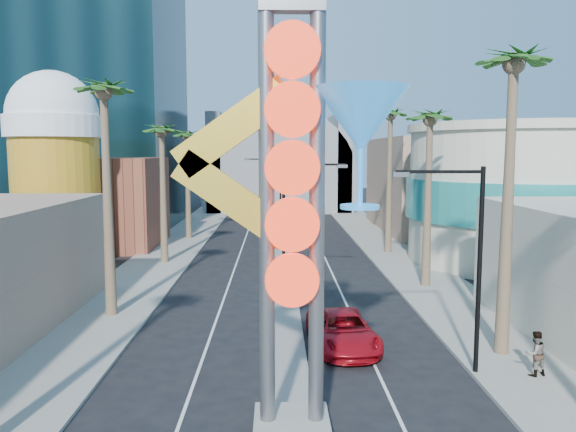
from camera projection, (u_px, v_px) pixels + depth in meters
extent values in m
cube|color=gray|center=(170.00, 251.00, 47.99)|extent=(5.00, 100.00, 0.15)
cube|color=gray|center=(391.00, 250.00, 48.39)|extent=(5.00, 100.00, 0.15)
cube|color=gray|center=(281.00, 245.00, 51.17)|extent=(1.60, 84.00, 0.15)
cube|color=black|center=(80.00, 2.00, 61.78)|extent=(20.00, 20.00, 50.00)
cube|color=brown|center=(103.00, 203.00, 50.39)|extent=(10.00, 10.00, 8.00)
cube|color=#A27E69|center=(427.00, 185.00, 60.88)|extent=(10.00, 20.00, 10.00)
cylinder|color=#C7881A|center=(57.00, 199.00, 42.31)|extent=(6.40, 6.40, 10.00)
cylinder|color=white|center=(53.00, 127.00, 41.69)|extent=(7.00, 7.00, 1.60)
sphere|color=white|center=(53.00, 116.00, 41.60)|extent=(6.60, 6.60, 6.60)
cylinder|color=beige|center=(516.00, 198.00, 43.05)|extent=(16.00, 16.00, 10.00)
cylinder|color=teal|center=(516.00, 198.00, 43.05)|extent=(16.60, 16.60, 3.00)
cylinder|color=beige|center=(519.00, 128.00, 42.44)|extent=(16.60, 16.60, 0.60)
cylinder|color=slate|center=(279.00, 182.00, 84.50)|extent=(22.00, 16.00, 22.00)
cube|color=slate|center=(219.00, 162.00, 83.97)|extent=(2.00, 16.00, 14.00)
cube|color=slate|center=(339.00, 162.00, 84.35)|extent=(2.00, 16.00, 14.00)
cube|color=gray|center=(292.00, 432.00, 16.37)|extent=(2.20, 2.20, 0.80)
cylinder|color=slate|center=(267.00, 225.00, 15.66)|extent=(0.44, 0.44, 12.00)
cylinder|color=slate|center=(317.00, 225.00, 15.69)|extent=(0.44, 0.44, 12.00)
cube|color=slate|center=(292.00, 6.00, 15.01)|extent=(1.80, 0.50, 0.30)
cylinder|color=red|center=(292.00, 50.00, 14.80)|extent=(1.50, 0.25, 1.50)
cylinder|color=red|center=(292.00, 110.00, 14.97)|extent=(1.50, 0.25, 1.50)
cylinder|color=red|center=(292.00, 168.00, 15.15)|extent=(1.50, 0.25, 1.50)
cylinder|color=red|center=(292.00, 225.00, 15.32)|extent=(1.50, 0.25, 1.50)
cylinder|color=red|center=(292.00, 280.00, 15.50)|extent=(1.50, 0.25, 1.50)
cube|color=yellow|center=(233.00, 127.00, 15.34)|extent=(3.47, 0.25, 2.80)
cube|color=yellow|center=(234.00, 200.00, 15.56)|extent=(3.47, 0.25, 2.80)
cone|color=#2787DF|center=(361.00, 120.00, 15.39)|extent=(2.60, 2.60, 1.80)
cylinder|color=#2787DF|center=(360.00, 178.00, 15.57)|extent=(0.16, 0.16, 1.60)
cylinder|color=#2787DF|center=(360.00, 207.00, 15.66)|extent=(1.10, 1.10, 0.12)
cylinder|color=black|center=(284.00, 230.00, 32.85)|extent=(0.18, 0.18, 8.00)
cube|color=black|center=(315.00, 164.00, 32.45)|extent=(3.60, 0.12, 0.12)
cube|color=slate|center=(342.00, 166.00, 32.50)|extent=(0.60, 0.25, 0.18)
cylinder|color=black|center=(280.00, 197.00, 56.69)|extent=(0.18, 0.18, 8.00)
cube|color=black|center=(262.00, 159.00, 56.22)|extent=(3.60, 0.12, 0.12)
cube|color=slate|center=(247.00, 160.00, 56.19)|extent=(0.60, 0.25, 0.18)
cylinder|color=black|center=(479.00, 273.00, 21.08)|extent=(0.18, 0.18, 8.00)
cube|color=black|center=(440.00, 172.00, 20.61)|extent=(3.24, 0.12, 0.12)
cube|color=slate|center=(401.00, 174.00, 20.60)|extent=(0.60, 0.25, 0.18)
cylinder|color=brown|center=(108.00, 207.00, 28.49)|extent=(0.40, 0.40, 11.50)
sphere|color=#1C4717|center=(104.00, 92.00, 27.83)|extent=(2.40, 2.40, 2.40)
cylinder|color=brown|center=(163.00, 199.00, 42.48)|extent=(0.40, 0.40, 10.00)
sphere|color=#1C4717|center=(162.00, 132.00, 41.91)|extent=(2.40, 2.40, 2.40)
cylinder|color=brown|center=(188.00, 188.00, 54.40)|extent=(0.40, 0.40, 10.00)
sphere|color=#1C4717|center=(187.00, 136.00, 53.83)|extent=(2.40, 2.40, 2.40)
cylinder|color=brown|center=(507.00, 214.00, 22.88)|extent=(0.40, 0.40, 12.00)
sphere|color=#1C4717|center=(514.00, 64.00, 22.20)|extent=(2.40, 2.40, 2.40)
cylinder|color=brown|center=(428.00, 205.00, 34.88)|extent=(0.40, 0.40, 10.50)
sphere|color=#1C4717|center=(430.00, 119.00, 34.29)|extent=(2.40, 2.40, 2.40)
cylinder|color=brown|center=(389.00, 185.00, 46.75)|extent=(0.40, 0.40, 11.50)
sphere|color=#1C4717|center=(391.00, 116.00, 46.09)|extent=(2.40, 2.40, 2.40)
imported|color=#B70E1A|center=(343.00, 330.00, 24.50)|extent=(3.08, 5.75, 1.54)
imported|color=gray|center=(535.00, 353.00, 21.04)|extent=(0.97, 0.84, 1.71)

